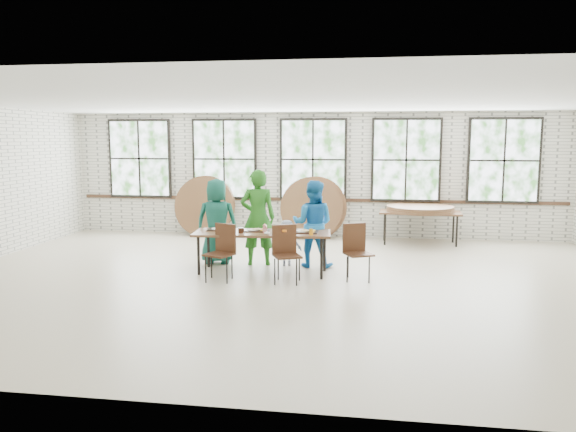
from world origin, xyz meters
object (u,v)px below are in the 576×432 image
object	(u,v)px
chair_near_left	(222,247)
chair_near_right	(286,249)
dining_table	(262,235)
storage_table	(420,214)

from	to	relation	value
chair_near_left	chair_near_right	size ratio (longest dim) A/B	1.00
dining_table	storage_table	world-z (taller)	same
chair_near_left	chair_near_right	distance (m)	1.08
chair_near_right	dining_table	bearing A→B (deg)	109.21
dining_table	chair_near_right	distance (m)	0.74
storage_table	chair_near_right	bearing A→B (deg)	-120.02
dining_table	storage_table	size ratio (longest dim) A/B	1.34
chair_near_left	chair_near_right	xyz separation A→B (m)	(1.08, 0.04, 0.00)
dining_table	chair_near_right	size ratio (longest dim) A/B	2.59
dining_table	chair_near_left	distance (m)	0.82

